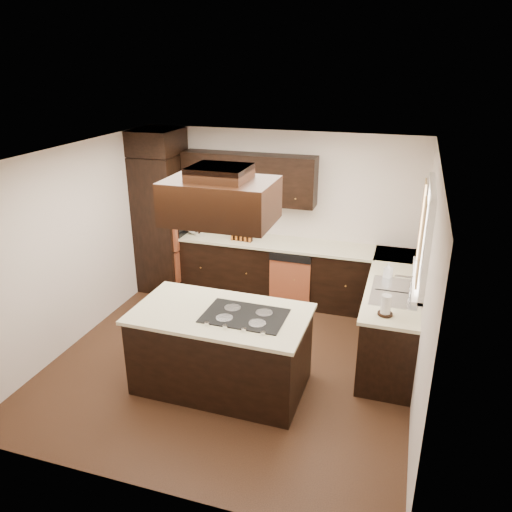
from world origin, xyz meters
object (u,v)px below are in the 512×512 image
(oven_column, at_px, (162,223))
(range_hood, at_px, (220,201))
(island, at_px, (221,351))
(spice_rack, at_px, (242,232))

(oven_column, height_order, range_hood, range_hood)
(oven_column, relative_size, range_hood, 2.02)
(island, distance_m, spice_rack, 2.35)
(oven_column, xyz_separation_m, spice_rack, (1.31, -0.01, -0.01))
(oven_column, relative_size, island, 1.16)
(range_hood, xyz_separation_m, spice_rack, (-0.56, 2.24, -1.11))
(oven_column, distance_m, range_hood, 3.13)
(range_hood, height_order, spice_rack, range_hood)
(spice_rack, bearing_deg, island, -69.66)
(island, relative_size, range_hood, 1.74)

